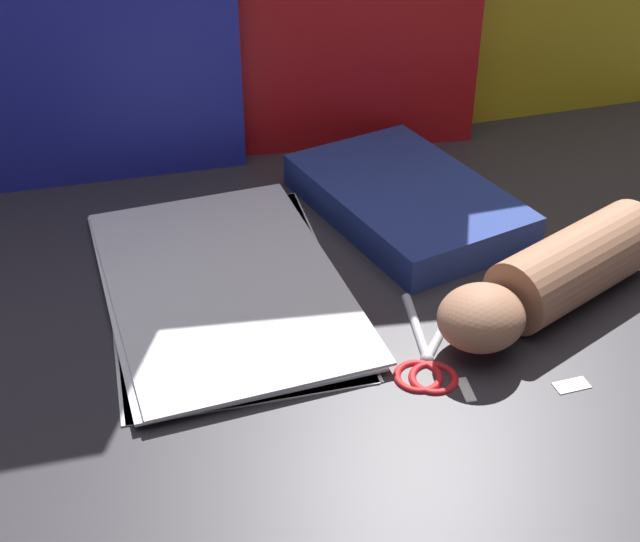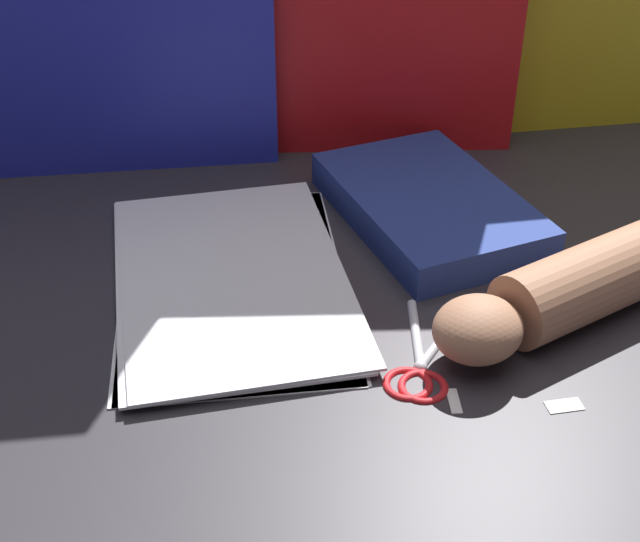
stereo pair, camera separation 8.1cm
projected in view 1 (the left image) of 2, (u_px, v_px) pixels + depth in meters
The scene contains 7 objects.
ground_plane at pixel (323, 331), 0.83m from camera, with size 6.00×6.00×0.00m, color #2D2B30.
paper_stack at pixel (223, 285), 0.88m from camera, with size 0.25×0.36×0.01m.
book_closed at pixel (406, 200), 1.00m from camera, with size 0.22×0.29×0.04m.
scissors at pixel (427, 355), 0.79m from camera, with size 0.12×0.15×0.01m.
hand_forearm at pixel (553, 277), 0.84m from camera, with size 0.28×0.16×0.07m.
paper_scrap_near at pixel (466, 389), 0.76m from camera, with size 0.01×0.03×0.00m.
paper_scrap_mid at pixel (572, 385), 0.77m from camera, with size 0.03×0.02×0.00m.
Camera 1 is at (-0.21, -0.62, 0.51)m, focal length 50.00 mm.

